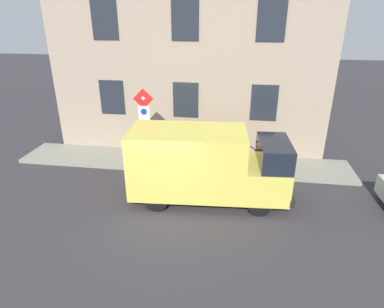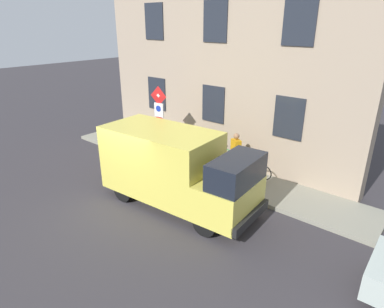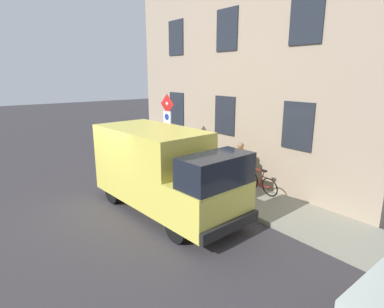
{
  "view_description": "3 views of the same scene",
  "coord_description": "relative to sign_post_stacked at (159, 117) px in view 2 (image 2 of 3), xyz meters",
  "views": [
    {
      "loc": [
        -8.91,
        -2.28,
        5.98
      ],
      "look_at": [
        2.31,
        -0.62,
        1.04
      ],
      "focal_mm": 30.43,
      "sensor_mm": 36.0,
      "label": 1
    },
    {
      "loc": [
        -6.18,
        -7.93,
        5.68
      ],
      "look_at": [
        1.9,
        -1.15,
        1.45
      ],
      "focal_mm": 30.91,
      "sensor_mm": 36.0,
      "label": 2
    },
    {
      "loc": [
        -3.94,
        -9.01,
        4.1
      ],
      "look_at": [
        2.45,
        -0.71,
        1.44
      ],
      "focal_mm": 29.43,
      "sensor_mm": 36.0,
      "label": 3
    }
  ],
  "objects": [
    {
      "name": "litter_bin",
      "position": [
        0.15,
        -1.71,
        -1.57
      ],
      "size": [
        0.44,
        0.44,
        0.9
      ],
      "primitive_type": "cylinder",
      "color": "#2D5133",
      "rests_on": "sidewalk_slab"
    },
    {
      "name": "bicycle_blue",
      "position": [
        1.3,
        -1.97,
        -1.64
      ],
      "size": [
        0.46,
        1.71,
        0.89
      ],
      "rotation": [
        0.0,
        0.0,
        1.54
      ],
      "color": "black",
      "rests_on": "sidewalk_slab"
    },
    {
      "name": "ground_plane",
      "position": [
        -2.81,
        -1.32,
        -2.16
      ],
      "size": [
        80.0,
        80.0,
        0.0
      ],
      "primitive_type": "plane",
      "color": "#353135"
    },
    {
      "name": "delivery_van",
      "position": [
        -1.91,
        -2.62,
        -0.82
      ],
      "size": [
        2.36,
        5.45,
        2.5
      ],
      "rotation": [
        0.0,
        0.0,
        4.78
      ],
      "color": "#DDCF52",
      "rests_on": "ground_plane"
    },
    {
      "name": "bicycle_green",
      "position": [
        1.3,
        -2.78,
        -1.64
      ],
      "size": [
        0.46,
        1.71,
        0.89
      ],
      "rotation": [
        0.0,
        0.0,
        1.52
      ],
      "color": "black",
      "rests_on": "sidewalk_slab"
    },
    {
      "name": "sign_post_stacked",
      "position": [
        0.0,
        0.0,
        0.0
      ],
      "size": [
        0.17,
        0.56,
        3.12
      ],
      "color": "#474C47",
      "rests_on": "sidewalk_slab"
    },
    {
      "name": "pedestrian",
      "position": [
        0.94,
        -3.07,
        -1.08
      ],
      "size": [
        0.43,
        0.48,
        1.72
      ],
      "rotation": [
        0.0,
        0.0,
        2.59
      ],
      "color": "#262B47",
      "rests_on": "sidewalk_slab"
    },
    {
      "name": "building_facade",
      "position": [
        2.19,
        -1.32,
        1.8
      ],
      "size": [
        0.75,
        12.02,
        7.92
      ],
      "color": "tan",
      "rests_on": "ground_plane"
    },
    {
      "name": "sidewalk_slab",
      "position": [
        0.82,
        -1.32,
        -2.09
      ],
      "size": [
        2.05,
        14.02,
        0.14
      ],
      "primitive_type": "cube",
      "color": "gray",
      "rests_on": "ground_plane"
    },
    {
      "name": "bicycle_red",
      "position": [
        1.3,
        -3.58,
        -1.64
      ],
      "size": [
        0.46,
        1.71,
        0.89
      ],
      "rotation": [
        0.0,
        0.0,
        1.56
      ],
      "color": "black",
      "rests_on": "sidewalk_slab"
    }
  ]
}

